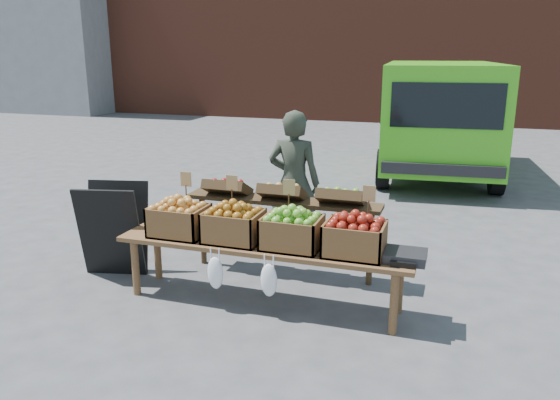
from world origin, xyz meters
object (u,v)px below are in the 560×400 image
(back_table, at_px, (282,225))
(chalkboard_sign, at_px, (114,229))
(crate_russet_pears, at_px, (234,226))
(weighing_scale, at_px, (405,256))
(crate_golden_apples, at_px, (179,221))
(crate_red_apples, at_px, (292,232))
(vendor, at_px, (294,182))
(delivery_van, at_px, (438,119))
(crate_green_apples, at_px, (355,239))
(display_bench, at_px, (263,274))

(back_table, bearing_deg, chalkboard_sign, -161.72)
(crate_russet_pears, distance_m, weighing_scale, 1.53)
(crate_golden_apples, xyz_separation_m, crate_russet_pears, (0.55, 0.00, 0.00))
(chalkboard_sign, relative_size, crate_red_apples, 1.92)
(vendor, relative_size, back_table, 0.77)
(chalkboard_sign, height_order, back_table, back_table)
(delivery_van, relative_size, chalkboard_sign, 4.72)
(crate_red_apples, bearing_deg, delivery_van, 81.60)
(crate_red_apples, bearing_deg, back_table, 114.05)
(delivery_van, relative_size, crate_red_apples, 9.08)
(vendor, xyz_separation_m, weighing_scale, (1.38, -1.41, -0.20))
(back_table, relative_size, crate_green_apples, 4.20)
(delivery_van, xyz_separation_m, vendor, (-1.33, -4.81, -0.21))
(crate_golden_apples, bearing_deg, crate_russet_pears, 0.00)
(delivery_van, height_order, chalkboard_sign, delivery_van)
(display_bench, xyz_separation_m, crate_golden_apples, (-0.83, 0.00, 0.42))
(back_table, bearing_deg, crate_golden_apples, -137.24)
(crate_red_apples, bearing_deg, crate_green_apples, 0.00)
(chalkboard_sign, distance_m, crate_russet_pears, 1.44)
(vendor, distance_m, crate_golden_apples, 1.57)
(delivery_van, bearing_deg, crate_russet_pears, -108.33)
(crate_golden_apples, xyz_separation_m, crate_green_apples, (1.65, 0.00, 0.00))
(vendor, xyz_separation_m, crate_green_apples, (0.96, -1.41, -0.10))
(vendor, height_order, crate_green_apples, vendor)
(weighing_scale, bearing_deg, vendor, 134.54)
(delivery_van, distance_m, display_bench, 6.37)
(vendor, relative_size, chalkboard_sign, 1.69)
(vendor, distance_m, crate_russet_pears, 1.42)
(chalkboard_sign, xyz_separation_m, weighing_scale, (2.93, -0.18, 0.13))
(crate_red_apples, bearing_deg, display_bench, 180.00)
(crate_russet_pears, relative_size, weighing_scale, 1.47)
(display_bench, bearing_deg, crate_golden_apples, 180.00)
(delivery_van, xyz_separation_m, crate_green_apples, (-0.37, -6.22, -0.31))
(back_table, relative_size, crate_red_apples, 4.20)
(chalkboard_sign, distance_m, back_table, 1.72)
(display_bench, xyz_separation_m, crate_russet_pears, (-0.28, 0.00, 0.42))
(crate_russet_pears, bearing_deg, chalkboard_sign, 172.70)
(display_bench, bearing_deg, delivery_van, 79.13)
(delivery_van, height_order, crate_green_apples, delivery_van)
(crate_green_apples, bearing_deg, weighing_scale, 0.00)
(crate_golden_apples, relative_size, crate_red_apples, 1.00)
(display_bench, distance_m, weighing_scale, 1.29)
(vendor, height_order, display_bench, vendor)
(vendor, xyz_separation_m, back_table, (0.09, -0.69, -0.29))
(delivery_van, distance_m, crate_red_apples, 6.29)
(back_table, bearing_deg, crate_red_apples, -65.95)
(back_table, xyz_separation_m, crate_red_apples, (0.32, -0.72, 0.19))
(vendor, height_order, crate_red_apples, vendor)
(delivery_van, relative_size, back_table, 2.16)
(crate_russet_pears, bearing_deg, crate_red_apples, 0.00)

